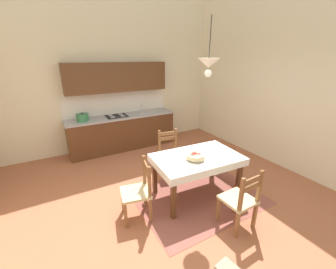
{
  "coord_description": "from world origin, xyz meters",
  "views": [
    {
      "loc": [
        -1.49,
        -2.68,
        2.34
      ],
      "look_at": [
        0.27,
        0.44,
        1.02
      ],
      "focal_mm": 22.83,
      "sensor_mm": 36.0,
      "label": 1
    }
  ],
  "objects_px": {
    "pendant_lamp": "(209,64)",
    "dining_table": "(197,163)",
    "dining_chair_kitchen_side": "(170,154)",
    "kitchen_cabinetry": "(121,117)",
    "fruit_bowl": "(195,156)",
    "dining_chair_camera_side": "(240,200)",
    "dining_chair_tv_side": "(138,192)"
  },
  "relations": [
    {
      "from": "dining_chair_tv_side",
      "to": "pendant_lamp",
      "type": "xyz_separation_m",
      "value": [
        1.14,
        -0.06,
        1.79
      ]
    },
    {
      "from": "dining_chair_kitchen_side",
      "to": "fruit_bowl",
      "type": "xyz_separation_m",
      "value": [
        -0.07,
        -0.95,
        0.37
      ]
    },
    {
      "from": "fruit_bowl",
      "to": "dining_chair_tv_side",
      "type": "bearing_deg",
      "value": 176.9
    },
    {
      "from": "dining_table",
      "to": "dining_chair_kitchen_side",
      "type": "bearing_deg",
      "value": 92.16
    },
    {
      "from": "pendant_lamp",
      "to": "kitchen_cabinetry",
      "type": "bearing_deg",
      "value": 100.28
    },
    {
      "from": "dining_chair_camera_side",
      "to": "dining_table",
      "type": "bearing_deg",
      "value": 94.65
    },
    {
      "from": "kitchen_cabinetry",
      "to": "dining_chair_tv_side",
      "type": "relative_size",
      "value": 2.96
    },
    {
      "from": "dining_chair_tv_side",
      "to": "dining_chair_kitchen_side",
      "type": "distance_m",
      "value": 1.39
    },
    {
      "from": "dining_chair_kitchen_side",
      "to": "pendant_lamp",
      "type": "bearing_deg",
      "value": -85.0
    },
    {
      "from": "dining_chair_tv_side",
      "to": "dining_chair_kitchen_side",
      "type": "height_order",
      "value": "same"
    },
    {
      "from": "pendant_lamp",
      "to": "dining_table",
      "type": "bearing_deg",
      "value": 120.91
    },
    {
      "from": "dining_chair_camera_side",
      "to": "pendant_lamp",
      "type": "height_order",
      "value": "pendant_lamp"
    },
    {
      "from": "kitchen_cabinetry",
      "to": "pendant_lamp",
      "type": "relative_size",
      "value": 3.42
    },
    {
      "from": "kitchen_cabinetry",
      "to": "dining_chair_kitchen_side",
      "type": "xyz_separation_m",
      "value": [
        0.42,
        -1.81,
        -0.41
      ]
    },
    {
      "from": "dining_table",
      "to": "dining_chair_camera_side",
      "type": "height_order",
      "value": "dining_chair_camera_side"
    },
    {
      "from": "kitchen_cabinetry",
      "to": "pendant_lamp",
      "type": "height_order",
      "value": "pendant_lamp"
    },
    {
      "from": "kitchen_cabinetry",
      "to": "dining_chair_kitchen_side",
      "type": "bearing_deg",
      "value": -76.99
    },
    {
      "from": "dining_table",
      "to": "dining_chair_tv_side",
      "type": "distance_m",
      "value": 1.11
    },
    {
      "from": "kitchen_cabinetry",
      "to": "dining_chair_camera_side",
      "type": "height_order",
      "value": "kitchen_cabinetry"
    },
    {
      "from": "dining_chair_camera_side",
      "to": "dining_chair_kitchen_side",
      "type": "distance_m",
      "value": 1.8
    },
    {
      "from": "fruit_bowl",
      "to": "dining_table",
      "type": "bearing_deg",
      "value": 37.87
    },
    {
      "from": "kitchen_cabinetry",
      "to": "dining_table",
      "type": "bearing_deg",
      "value": -80.46
    },
    {
      "from": "dining_chair_tv_side",
      "to": "dining_chair_kitchen_side",
      "type": "xyz_separation_m",
      "value": [
        1.06,
        0.9,
        0.0
      ]
    },
    {
      "from": "dining_chair_kitchen_side",
      "to": "pendant_lamp",
      "type": "xyz_separation_m",
      "value": [
        0.08,
        -0.96,
        1.79
      ]
    },
    {
      "from": "dining_table",
      "to": "fruit_bowl",
      "type": "height_order",
      "value": "fruit_bowl"
    },
    {
      "from": "dining_table",
      "to": "kitchen_cabinetry",
      "type": "bearing_deg",
      "value": 99.54
    },
    {
      "from": "dining_table",
      "to": "dining_chair_kitchen_side",
      "type": "relative_size",
      "value": 1.63
    },
    {
      "from": "dining_table",
      "to": "dining_chair_kitchen_side",
      "type": "xyz_separation_m",
      "value": [
        -0.03,
        0.87,
        -0.19
      ]
    },
    {
      "from": "fruit_bowl",
      "to": "pendant_lamp",
      "type": "xyz_separation_m",
      "value": [
        0.15,
        -0.01,
        1.42
      ]
    },
    {
      "from": "kitchen_cabinetry",
      "to": "dining_table",
      "type": "height_order",
      "value": "kitchen_cabinetry"
    },
    {
      "from": "kitchen_cabinetry",
      "to": "pendant_lamp",
      "type": "distance_m",
      "value": 3.13
    },
    {
      "from": "dining_chair_tv_side",
      "to": "pendant_lamp",
      "type": "height_order",
      "value": "pendant_lamp"
    }
  ]
}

